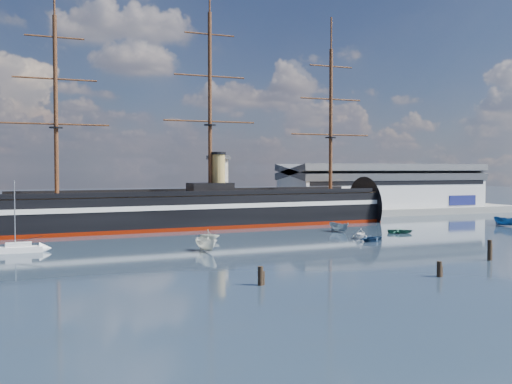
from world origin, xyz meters
name	(u,v)px	position (x,y,z in m)	size (l,w,h in m)	color
ground	(254,235)	(0.00, 40.00, 0.00)	(600.00, 600.00, 0.00)	#1A2D3D
quay	(240,219)	(10.00, 76.00, 0.00)	(180.00, 18.00, 2.00)	slate
warehouse	(382,187)	(58.00, 80.00, 7.98)	(63.00, 21.00, 11.60)	#B7BABC
quay_tower	(218,183)	(3.00, 73.00, 9.75)	(5.00, 5.00, 15.00)	silver
warship	(195,210)	(-6.92, 60.00, 4.04)	(113.29, 20.93, 53.94)	black
sailboat	(19,248)	(-44.29, 30.79, 0.74)	(7.32, 2.26, 11.65)	white
motorboat_a	(206,252)	(-15.80, 20.83, 0.00)	(7.00, 2.57, 2.80)	silver
motorboat_b	(374,241)	(17.23, 22.40, 0.00)	(3.27, 1.31, 1.52)	navy
motorboat_c	(339,232)	(19.20, 38.74, 0.00)	(6.43, 2.36, 2.57)	gray
motorboat_d	(209,241)	(-11.19, 34.50, 0.00)	(6.40, 2.77, 2.35)	silver
motorboat_e	(400,233)	(29.65, 31.54, 0.00)	(3.25, 1.30, 1.52)	#1E5140
motorboat_f	(505,226)	(61.94, 35.18, 0.00)	(6.96, 2.55, 2.79)	navy
motorboat_g	(360,239)	(16.92, 26.58, 0.00)	(6.18, 2.68, 2.27)	white
piling_near_left	(260,285)	(-17.72, -7.47, 0.00)	(0.64, 0.64, 2.91)	black
piling_near_mid	(439,277)	(5.01, -10.83, 0.00)	(0.64, 0.64, 2.66)	black
piling_near_right	(489,260)	(20.42, -3.17, 0.00)	(0.64, 0.64, 3.74)	black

